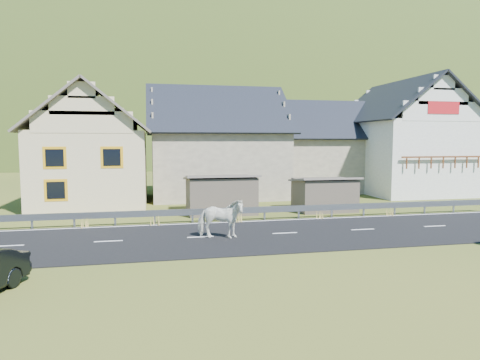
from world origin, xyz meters
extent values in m
plane|color=#344316|center=(0.00, 0.00, 0.00)|extent=(160.00, 160.00, 0.00)
cube|color=black|center=(0.00, 0.00, 0.02)|extent=(60.00, 7.00, 0.04)
cube|color=silver|center=(0.00, 0.00, 0.04)|extent=(60.00, 6.60, 0.01)
cube|color=#93969B|center=(0.00, 3.68, 0.58)|extent=(28.00, 0.08, 0.34)
cube|color=#93969B|center=(-12.00, 3.70, 0.35)|extent=(0.10, 0.06, 0.70)
cube|color=#93969B|center=(-10.00, 3.70, 0.35)|extent=(0.10, 0.06, 0.70)
cube|color=#93969B|center=(-8.00, 3.70, 0.35)|extent=(0.10, 0.06, 0.70)
cube|color=#93969B|center=(-6.00, 3.70, 0.35)|extent=(0.10, 0.06, 0.70)
cube|color=#93969B|center=(-4.00, 3.70, 0.35)|extent=(0.10, 0.06, 0.70)
cube|color=#93969B|center=(-2.00, 3.70, 0.35)|extent=(0.10, 0.06, 0.70)
cube|color=#93969B|center=(0.00, 3.70, 0.35)|extent=(0.10, 0.06, 0.70)
cube|color=#93969B|center=(2.00, 3.70, 0.35)|extent=(0.10, 0.06, 0.70)
cube|color=#93969B|center=(4.00, 3.70, 0.35)|extent=(0.10, 0.06, 0.70)
cube|color=#93969B|center=(6.00, 3.70, 0.35)|extent=(0.10, 0.06, 0.70)
cube|color=#93969B|center=(8.00, 3.70, 0.35)|extent=(0.10, 0.06, 0.70)
cube|color=#93969B|center=(10.00, 3.70, 0.35)|extent=(0.10, 0.06, 0.70)
cube|color=#93969B|center=(12.00, 3.70, 0.35)|extent=(0.10, 0.06, 0.70)
cube|color=brown|center=(-2.00, 6.50, 1.10)|extent=(4.30, 3.30, 2.40)
cube|color=brown|center=(4.50, 6.00, 1.00)|extent=(3.80, 2.90, 2.20)
cube|color=beige|center=(-10.00, 12.00, 2.50)|extent=(7.00, 9.00, 5.00)
cube|color=orange|center=(-11.60, 7.50, 3.40)|extent=(1.30, 0.12, 1.30)
cube|color=orange|center=(-8.40, 7.50, 3.40)|extent=(1.30, 0.12, 1.30)
cube|color=orange|center=(-11.60, 7.50, 1.50)|extent=(1.30, 0.12, 1.30)
cube|color=tan|center=(-12.00, 13.50, 6.56)|extent=(0.70, 0.70, 2.40)
cube|color=tan|center=(-1.00, 15.00, 2.50)|extent=(10.00, 9.00, 5.00)
cube|color=tan|center=(9.00, 17.00, 2.30)|extent=(9.00, 8.00, 4.60)
cube|color=white|center=(15.00, 14.00, 3.00)|extent=(8.00, 10.00, 6.00)
cube|color=red|center=(15.00, 8.97, 6.80)|extent=(2.60, 0.06, 0.90)
cube|color=brown|center=(15.00, 8.75, 3.20)|extent=(6.80, 0.12, 0.12)
ellipsoid|color=#243715|center=(5.00, 180.00, -20.00)|extent=(440.00, 280.00, 260.00)
imported|color=silver|center=(-3.15, -0.41, 0.94)|extent=(1.57, 2.32, 1.79)
camera|label=1|loc=(-6.14, -19.00, 4.39)|focal=32.00mm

